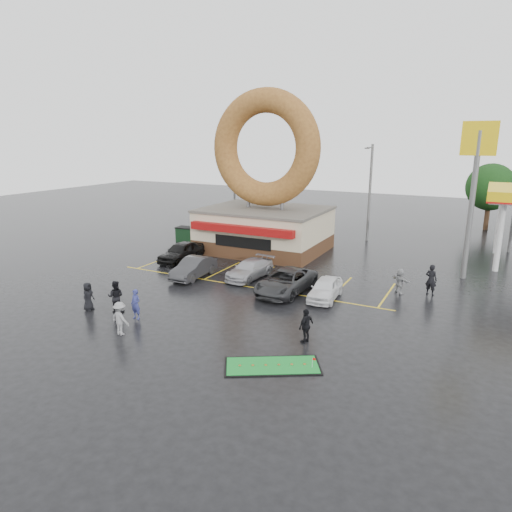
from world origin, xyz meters
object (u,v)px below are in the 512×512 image
at_px(car_dgrey, 194,268).
at_px(putting_green, 272,366).
at_px(streetlight_mid, 370,190).
at_px(car_grey, 286,281).
at_px(car_silver, 250,269).
at_px(dumpster, 187,235).
at_px(shell_sign, 476,171).
at_px(donut_shop, 265,199).
at_px(person_blue, 136,304).
at_px(streetlight_left, 234,185).
at_px(person_cameraman, 306,326).
at_px(car_black, 181,252).
at_px(car_white, 325,289).

relative_size(car_dgrey, putting_green, 0.96).
distance_m(streetlight_mid, car_grey, 17.90).
bearing_deg(car_silver, car_grey, -19.71).
xyz_separation_m(car_dgrey, dumpster, (-7.20, 9.29, -0.05)).
bearing_deg(shell_sign, donut_shop, 176.53).
bearing_deg(car_silver, person_blue, -96.15).
distance_m(streetlight_left, person_cameraman, 28.59).
relative_size(car_silver, dumpster, 2.44).
bearing_deg(shell_sign, person_cameraman, -112.33).
height_order(car_black, car_grey, car_black).
bearing_deg(streetlight_mid, shell_sign, -44.73).
relative_size(car_grey, person_cameraman, 3.08).
xyz_separation_m(shell_sign, streetlight_mid, (-9.00, 8.92, -2.60)).
distance_m(streetlight_left, dumpster, 8.31).
bearing_deg(car_silver, dumpster, 150.62).
height_order(shell_sign, car_white, shell_sign).
bearing_deg(putting_green, car_dgrey, 138.59).
bearing_deg(person_cameraman, dumpster, -114.32).
height_order(donut_shop, car_grey, donut_shop).
bearing_deg(car_dgrey, car_silver, 22.47).
bearing_deg(donut_shop, putting_green, -62.97).
xyz_separation_m(car_silver, dumpster, (-10.78, 7.62, 0.01)).
xyz_separation_m(person_blue, dumpster, (-8.78, 17.00, -0.18)).
xyz_separation_m(streetlight_left, person_cameraman, (16.93, -22.70, -3.93)).
height_order(streetlight_left, person_cameraman, streetlight_left).
distance_m(donut_shop, shell_sign, 16.29).
relative_size(donut_shop, streetlight_mid, 1.50).
distance_m(shell_sign, person_cameraman, 17.27).
bearing_deg(putting_green, person_cameraman, 82.13).
distance_m(car_black, putting_green, 18.54).
bearing_deg(car_silver, streetlight_mid, 80.51).
height_order(donut_shop, car_silver, donut_shop).
xyz_separation_m(shell_sign, car_silver, (-13.33, -6.83, -6.74)).
bearing_deg(person_blue, streetlight_mid, 78.68).
bearing_deg(car_silver, person_cameraman, -41.73).
height_order(streetlight_left, putting_green, streetlight_left).
height_order(streetlight_mid, car_white, streetlight_mid).
relative_size(donut_shop, dumpster, 7.50).
bearing_deg(car_silver, shell_sign, 33.03).
height_order(car_dgrey, dumpster, car_dgrey).
bearing_deg(dumpster, putting_green, -52.82).
distance_m(streetlight_mid, car_silver, 16.85).
xyz_separation_m(person_cameraman, dumpster, (-18.04, 15.58, -0.21)).
bearing_deg(person_blue, car_white, 46.44).
bearing_deg(dumpster, shell_sign, -8.34).
height_order(shell_sign, streetlight_mid, shell_sign).
bearing_deg(person_blue, car_grey, 57.42).
distance_m(shell_sign, putting_green, 20.23).
bearing_deg(streetlight_left, dumpster, -98.84).
relative_size(car_black, car_silver, 1.03).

